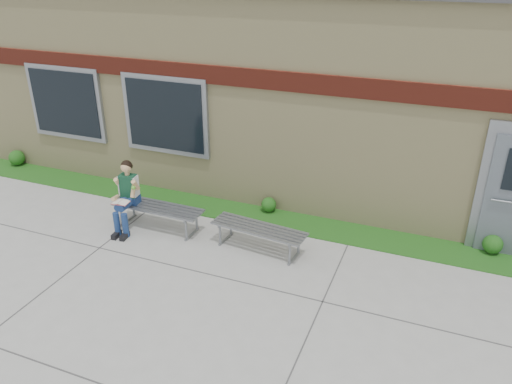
% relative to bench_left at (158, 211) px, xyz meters
% --- Properties ---
extents(ground, '(80.00, 80.00, 0.00)m').
position_rel_bench_left_xyz_m(ground, '(2.41, -1.50, -0.35)').
color(ground, '#9E9E99').
rests_on(ground, ground).
extents(grass_strip, '(16.00, 0.80, 0.02)m').
position_rel_bench_left_xyz_m(grass_strip, '(2.41, 1.10, -0.34)').
color(grass_strip, '#1D4F15').
rests_on(grass_strip, ground).
extents(school_building, '(16.20, 6.22, 4.20)m').
position_rel_bench_left_xyz_m(school_building, '(2.41, 4.49, 1.76)').
color(school_building, beige).
rests_on(school_building, ground).
extents(bench_left, '(1.74, 0.50, 0.45)m').
position_rel_bench_left_xyz_m(bench_left, '(0.00, 0.00, 0.00)').
color(bench_left, gray).
rests_on(bench_left, ground).
extents(bench_right, '(1.70, 0.63, 0.43)m').
position_rel_bench_left_xyz_m(bench_right, '(2.00, 0.00, -0.01)').
color(bench_right, gray).
rests_on(bench_right, ground).
extents(girl, '(0.48, 0.78, 1.30)m').
position_rel_bench_left_xyz_m(girl, '(-0.51, -0.19, 0.34)').
color(girl, navy).
rests_on(girl, ground).
extents(shrub_west, '(0.36, 0.36, 0.36)m').
position_rel_bench_left_xyz_m(shrub_west, '(-4.79, 1.35, -0.15)').
color(shrub_west, '#1D4F15').
rests_on(shrub_west, grass_strip).
extents(shrub_mid, '(0.29, 0.29, 0.29)m').
position_rel_bench_left_xyz_m(shrub_mid, '(1.68, 1.35, -0.18)').
color(shrub_mid, '#1D4F15').
rests_on(shrub_mid, grass_strip).
extents(shrub_east, '(0.33, 0.33, 0.33)m').
position_rel_bench_left_xyz_m(shrub_east, '(5.74, 1.35, -0.16)').
color(shrub_east, '#1D4F15').
rests_on(shrub_east, grass_strip).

